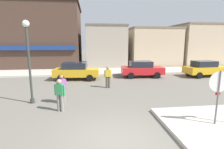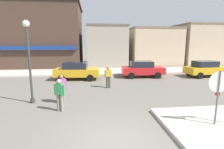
{
  "view_description": "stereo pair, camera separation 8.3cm",
  "coord_description": "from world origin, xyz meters",
  "px_view_note": "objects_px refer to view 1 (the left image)",
  "views": [
    {
      "loc": [
        -0.84,
        -5.45,
        3.36
      ],
      "look_at": [
        0.42,
        4.5,
        1.5
      ],
      "focal_mm": 28.0,
      "sensor_mm": 36.0,
      "label": 1
    },
    {
      "loc": [
        -0.76,
        -5.46,
        3.36
      ],
      "look_at": [
        0.42,
        4.5,
        1.5
      ],
      "focal_mm": 28.0,
      "sensor_mm": 36.0,
      "label": 2
    }
  ],
  "objects_px": {
    "parked_car_nearest": "(76,71)",
    "parked_car_second": "(142,69)",
    "pedestrian_kerb_side": "(62,88)",
    "parked_car_third": "(205,68)",
    "pedestrian_crossing_far": "(108,76)",
    "pedestrian_crossing_near": "(60,94)",
    "stop_sign": "(218,91)",
    "lamp_post": "(28,50)"
  },
  "relations": [
    {
      "from": "parked_car_nearest",
      "to": "pedestrian_crossing_near",
      "type": "xyz_separation_m",
      "value": [
        -0.25,
        -7.46,
        0.06
      ]
    },
    {
      "from": "lamp_post",
      "to": "pedestrian_crossing_far",
      "type": "bearing_deg",
      "value": 31.39
    },
    {
      "from": "stop_sign",
      "to": "pedestrian_kerb_side",
      "type": "bearing_deg",
      "value": 150.71
    },
    {
      "from": "parked_car_second",
      "to": "pedestrian_crossing_near",
      "type": "xyz_separation_m",
      "value": [
        -6.49,
        -7.86,
        0.06
      ]
    },
    {
      "from": "parked_car_third",
      "to": "stop_sign",
      "type": "bearing_deg",
      "value": -122.85
    },
    {
      "from": "parked_car_third",
      "to": "pedestrian_crossing_near",
      "type": "relative_size",
      "value": 2.56
    },
    {
      "from": "parked_car_second",
      "to": "lamp_post",
      "type": "bearing_deg",
      "value": -141.98
    },
    {
      "from": "lamp_post",
      "to": "pedestrian_crossing_far",
      "type": "distance_m",
      "value": 5.72
    },
    {
      "from": "parked_car_nearest",
      "to": "parked_car_second",
      "type": "relative_size",
      "value": 1.01
    },
    {
      "from": "pedestrian_crossing_far",
      "to": "pedestrian_kerb_side",
      "type": "relative_size",
      "value": 1.0
    },
    {
      "from": "lamp_post",
      "to": "pedestrian_crossing_far",
      "type": "height_order",
      "value": "lamp_post"
    },
    {
      "from": "parked_car_third",
      "to": "pedestrian_crossing_far",
      "type": "height_order",
      "value": "pedestrian_crossing_far"
    },
    {
      "from": "parked_car_third",
      "to": "pedestrian_crossing_far",
      "type": "relative_size",
      "value": 2.56
    },
    {
      "from": "lamp_post",
      "to": "pedestrian_kerb_side",
      "type": "bearing_deg",
      "value": -8.56
    },
    {
      "from": "lamp_post",
      "to": "pedestrian_crossing_near",
      "type": "bearing_deg",
      "value": -38.71
    },
    {
      "from": "parked_car_third",
      "to": "parked_car_second",
      "type": "bearing_deg",
      "value": 175.32
    },
    {
      "from": "lamp_post",
      "to": "parked_car_third",
      "type": "height_order",
      "value": "lamp_post"
    },
    {
      "from": "parked_car_second",
      "to": "parked_car_third",
      "type": "xyz_separation_m",
      "value": [
        6.25,
        -0.51,
        0.0
      ]
    },
    {
      "from": "parked_car_nearest",
      "to": "pedestrian_crossing_near",
      "type": "distance_m",
      "value": 7.46
    },
    {
      "from": "pedestrian_crossing_far",
      "to": "lamp_post",
      "type": "bearing_deg",
      "value": -148.61
    },
    {
      "from": "parked_car_second",
      "to": "pedestrian_kerb_side",
      "type": "bearing_deg",
      "value": -134.43
    },
    {
      "from": "parked_car_nearest",
      "to": "pedestrian_kerb_side",
      "type": "relative_size",
      "value": 2.57
    },
    {
      "from": "pedestrian_crossing_far",
      "to": "parked_car_nearest",
      "type": "bearing_deg",
      "value": 127.76
    },
    {
      "from": "stop_sign",
      "to": "pedestrian_crossing_near",
      "type": "distance_m",
      "value": 6.89
    },
    {
      "from": "pedestrian_crossing_near",
      "to": "parked_car_second",
      "type": "bearing_deg",
      "value": 50.44
    },
    {
      "from": "parked_car_nearest",
      "to": "pedestrian_crossing_far",
      "type": "relative_size",
      "value": 2.57
    },
    {
      "from": "parked_car_third",
      "to": "pedestrian_crossing_near",
      "type": "xyz_separation_m",
      "value": [
        -12.74,
        -7.35,
        0.06
      ]
    },
    {
      "from": "parked_car_third",
      "to": "lamp_post",
      "type": "bearing_deg",
      "value": -157.73
    },
    {
      "from": "parked_car_second",
      "to": "pedestrian_crossing_far",
      "type": "distance_m",
      "value": 5.22
    },
    {
      "from": "stop_sign",
      "to": "parked_car_second",
      "type": "height_order",
      "value": "stop_sign"
    },
    {
      "from": "parked_car_third",
      "to": "pedestrian_kerb_side",
      "type": "xyz_separation_m",
      "value": [
        -12.82,
        -6.19,
        0.06
      ]
    },
    {
      "from": "lamp_post",
      "to": "parked_car_second",
      "type": "distance_m",
      "value": 10.69
    },
    {
      "from": "parked_car_nearest",
      "to": "pedestrian_kerb_side",
      "type": "distance_m",
      "value": 6.31
    },
    {
      "from": "pedestrian_crossing_near",
      "to": "lamp_post",
      "type": "bearing_deg",
      "value": 141.29
    },
    {
      "from": "stop_sign",
      "to": "parked_car_second",
      "type": "distance_m",
      "value": 10.36
    },
    {
      "from": "pedestrian_crossing_near",
      "to": "pedestrian_crossing_far",
      "type": "relative_size",
      "value": 1.0
    },
    {
      "from": "parked_car_second",
      "to": "parked_car_third",
      "type": "distance_m",
      "value": 6.27
    },
    {
      "from": "pedestrian_crossing_near",
      "to": "pedestrian_kerb_side",
      "type": "height_order",
      "value": "same"
    },
    {
      "from": "stop_sign",
      "to": "parked_car_third",
      "type": "xyz_separation_m",
      "value": [
        6.34,
        9.82,
        -0.71
      ]
    },
    {
      "from": "stop_sign",
      "to": "lamp_post",
      "type": "distance_m",
      "value": 9.15
    },
    {
      "from": "lamp_post",
      "to": "pedestrian_crossing_near",
      "type": "distance_m",
      "value": 3.07
    },
    {
      "from": "lamp_post",
      "to": "parked_car_second",
      "type": "xyz_separation_m",
      "value": [
        8.25,
        6.45,
        -2.15
      ]
    }
  ]
}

